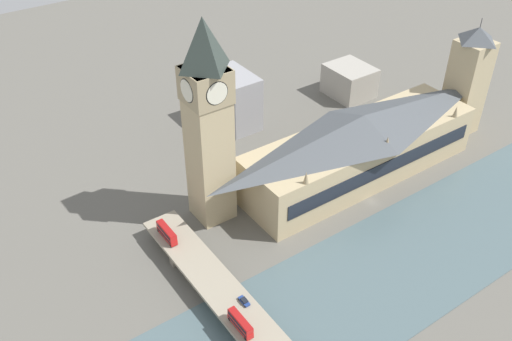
{
  "coord_description": "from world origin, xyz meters",
  "views": [
    {
      "loc": [
        -119.84,
        141.4,
        147.03
      ],
      "look_at": [
        23.08,
        41.61,
        19.57
      ],
      "focal_mm": 40.0,
      "sensor_mm": 36.0,
      "label": 1
    }
  ],
  "objects_px": {
    "clock_tower": "(208,120)",
    "victoria_tower": "(467,81)",
    "road_bridge": "(259,336)",
    "double_decker_bus_lead": "(167,232)",
    "parliament_hall": "(361,146)",
    "double_decker_bus_mid": "(240,323)",
    "car_northbound_lead": "(244,301)"
  },
  "relations": [
    {
      "from": "parliament_hall",
      "to": "victoria_tower",
      "type": "xyz_separation_m",
      "value": [
        0.05,
        -65.1,
        11.19
      ]
    },
    {
      "from": "double_decker_bus_lead",
      "to": "parliament_hall",
      "type": "bearing_deg",
      "value": -93.01
    },
    {
      "from": "victoria_tower",
      "to": "car_northbound_lead",
      "type": "distance_m",
      "value": 153.67
    },
    {
      "from": "double_decker_bus_lead",
      "to": "double_decker_bus_mid",
      "type": "height_order",
      "value": "double_decker_bus_lead"
    },
    {
      "from": "clock_tower",
      "to": "double_decker_bus_lead",
      "type": "xyz_separation_m",
      "value": [
        -8.73,
        24.29,
        -34.25
      ]
    },
    {
      "from": "parliament_hall",
      "to": "double_decker_bus_mid",
      "type": "bearing_deg",
      "value": 116.02
    },
    {
      "from": "double_decker_bus_lead",
      "to": "road_bridge",
      "type": "bearing_deg",
      "value": -176.92
    },
    {
      "from": "victoria_tower",
      "to": "parliament_hall",
      "type": "bearing_deg",
      "value": 90.05
    },
    {
      "from": "clock_tower",
      "to": "double_decker_bus_mid",
      "type": "distance_m",
      "value": 71.18
    },
    {
      "from": "clock_tower",
      "to": "victoria_tower",
      "type": "height_order",
      "value": "clock_tower"
    },
    {
      "from": "victoria_tower",
      "to": "road_bridge",
      "type": "relative_size",
      "value": 0.43
    },
    {
      "from": "double_decker_bus_lead",
      "to": "double_decker_bus_mid",
      "type": "distance_m",
      "value": 48.46
    },
    {
      "from": "double_decker_bus_lead",
      "to": "car_northbound_lead",
      "type": "xyz_separation_m",
      "value": [
        -40.68,
        -5.93,
        -1.91
      ]
    },
    {
      "from": "victoria_tower",
      "to": "double_decker_bus_mid",
      "type": "relative_size",
      "value": 5.2
    },
    {
      "from": "victoria_tower",
      "to": "double_decker_bus_lead",
      "type": "relative_size",
      "value": 4.9
    },
    {
      "from": "road_bridge",
      "to": "double_decker_bus_lead",
      "type": "distance_m",
      "value": 53.29
    },
    {
      "from": "clock_tower",
      "to": "road_bridge",
      "type": "distance_m",
      "value": 75.72
    },
    {
      "from": "clock_tower",
      "to": "victoria_tower",
      "type": "bearing_deg",
      "value": -95.87
    },
    {
      "from": "parliament_hall",
      "to": "victoria_tower",
      "type": "distance_m",
      "value": 66.05
    },
    {
      "from": "victoria_tower",
      "to": "double_decker_bus_lead",
      "type": "distance_m",
      "value": 155.12
    },
    {
      "from": "parliament_hall",
      "to": "double_decker_bus_mid",
      "type": "height_order",
      "value": "parliament_hall"
    },
    {
      "from": "road_bridge",
      "to": "double_decker_bus_lead",
      "type": "relative_size",
      "value": 11.5
    },
    {
      "from": "double_decker_bus_mid",
      "to": "double_decker_bus_lead",
      "type": "bearing_deg",
      "value": -0.74
    },
    {
      "from": "clock_tower",
      "to": "road_bridge",
      "type": "bearing_deg",
      "value": 160.87
    },
    {
      "from": "parliament_hall",
      "to": "road_bridge",
      "type": "bearing_deg",
      "value": 119.31
    },
    {
      "from": "clock_tower",
      "to": "double_decker_bus_mid",
      "type": "xyz_separation_m",
      "value": [
        -57.19,
        24.92,
        -34.29
      ]
    },
    {
      "from": "road_bridge",
      "to": "double_decker_bus_mid",
      "type": "distance_m",
      "value": 6.94
    },
    {
      "from": "parliament_hall",
      "to": "road_bridge",
      "type": "height_order",
      "value": "parliament_hall"
    },
    {
      "from": "double_decker_bus_lead",
      "to": "car_northbound_lead",
      "type": "relative_size",
      "value": 2.48
    },
    {
      "from": "double_decker_bus_mid",
      "to": "car_northbound_lead",
      "type": "relative_size",
      "value": 2.34
    },
    {
      "from": "road_bridge",
      "to": "parliament_hall",
      "type": "bearing_deg",
      "value": -60.69
    },
    {
      "from": "car_northbound_lead",
      "to": "parliament_hall",
      "type": "bearing_deg",
      "value": -66.58
    }
  ]
}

